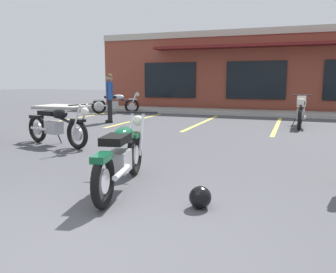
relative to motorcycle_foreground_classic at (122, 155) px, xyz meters
name	(u,v)px	position (x,y,z in m)	size (l,w,h in m)	color
ground_plane	(196,156)	(0.38, 2.34, -0.46)	(80.00, 80.00, 0.00)	#47474C
sidewalk_kerb	(252,113)	(0.38, 11.21, -0.39)	(22.00, 1.80, 0.14)	#A8A59E
brick_storefront_building	(262,72)	(0.38, 15.02, 1.41)	(15.52, 6.37, 3.74)	brown
painted_stall_lines	(238,124)	(0.38, 7.61, -0.46)	(12.51, 4.80, 0.01)	#DBCC4C
motorcycle_foreground_classic	(122,155)	(0.00, 0.00, 0.00)	(0.82, 2.09, 0.98)	black
motorcycle_red_sportbike	(57,125)	(-2.84, 2.32, 0.00)	(2.06, 0.91, 0.98)	black
motorcycle_silver_naked	(116,103)	(-5.28, 9.55, 0.00)	(1.87, 1.34, 0.98)	black
motorcycle_blue_standard	(301,110)	(2.31, 7.64, 0.07)	(0.66, 2.11, 0.98)	black
person_in_black_shirt	(109,95)	(-3.86, 6.51, 0.49)	(0.42, 0.56, 1.68)	black
helmet_on_pavement	(200,197)	(1.18, -0.35, -0.33)	(0.26, 0.26, 0.26)	black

